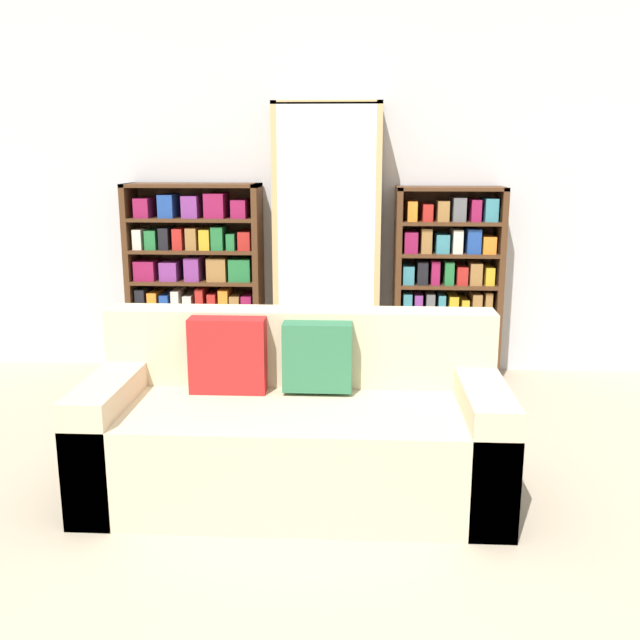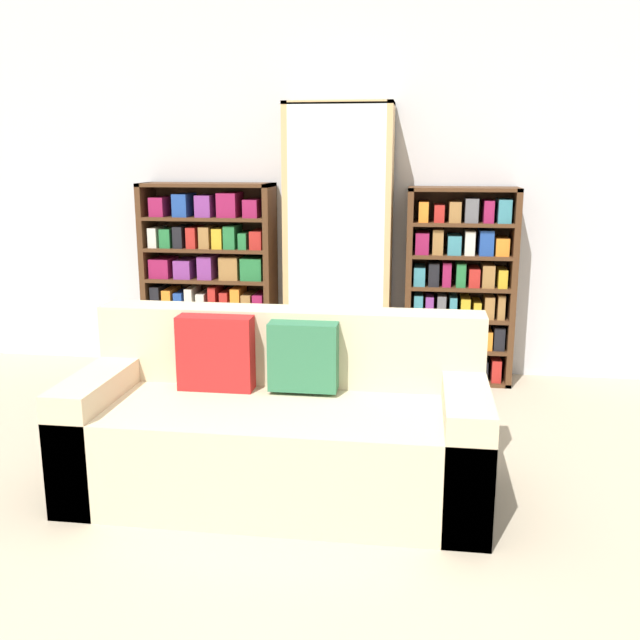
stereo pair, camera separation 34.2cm
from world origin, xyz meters
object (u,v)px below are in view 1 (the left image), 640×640
Objects in this scene: bookshelf_left at (196,283)px; display_cabinet at (327,244)px; bookshelf_right at (447,285)px; wine_bottle at (405,407)px; couch at (295,430)px.

display_cabinet is (0.93, -0.02, 0.29)m from bookshelf_left.
bookshelf_right is at bearing 0.01° from bookshelf_left.
wine_bottle is (1.42, -1.05, -0.52)m from bookshelf_left.
bookshelf_left reaches higher than wine_bottle.
bookshelf_right is (0.84, 0.02, -0.28)m from display_cabinet.
bookshelf_left is 1.77m from bookshelf_right.
couch is at bearing -125.93° from wine_bottle.
display_cabinet reaches higher than bookshelf_right.
couch is at bearing -64.67° from bookshelf_left.
bookshelf_left is 3.94× the size of wine_bottle.
couch is 0.97m from wine_bottle.
bookshelf_right is 3.88× the size of wine_bottle.
bookshelf_left is 1.84m from wine_bottle.
bookshelf_right is (1.77, 0.00, 0.00)m from bookshelf_left.
couch is 2.05m from bookshelf_left.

